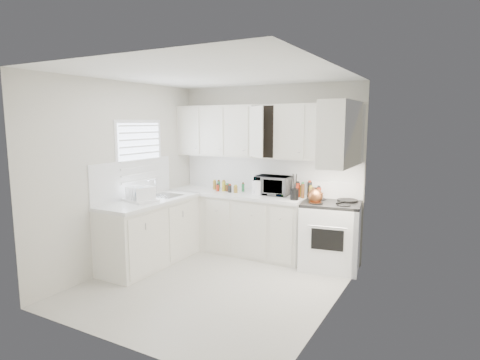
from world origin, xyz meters
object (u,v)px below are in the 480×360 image
Objects in this scene: tea_kettle at (315,195)px; dish_rack at (140,193)px; microwave at (273,183)px; rice_cooker at (260,186)px; utensil_crock at (295,186)px; stove at (331,226)px.

dish_rack is at bearing -133.74° from tea_kettle.
tea_kettle is 2.42m from dish_rack.
microwave is (-0.76, 0.29, 0.07)m from tea_kettle.
rice_cooker is at bearing -173.94° from tea_kettle.
utensil_crock is 2.16m from dish_rack.
microwave reaches higher than tea_kettle.
tea_kettle is 0.82m from microwave.
rice_cooker is at bearing 164.47° from utensil_crock.
stove is 2.69m from dish_rack.
rice_cooker reaches higher than dish_rack.
tea_kettle is at bearing 40.97° from dish_rack.
utensil_crock reaches higher than tea_kettle.
microwave is 0.50m from utensil_crock.
microwave is at bearing 151.61° from utensil_crock.
dish_rack is (-2.16, -1.08, 0.01)m from tea_kettle.
rice_cooker is (-0.95, 0.23, 0.02)m from tea_kettle.
microwave is 0.20m from rice_cooker.
microwave is 1.16× the size of dish_rack.
tea_kettle is 1.01× the size of rice_cooker.
tea_kettle is 0.58× the size of dish_rack.
stove is at bearing -11.85° from microwave.
microwave is (-0.94, 0.13, 0.52)m from stove.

